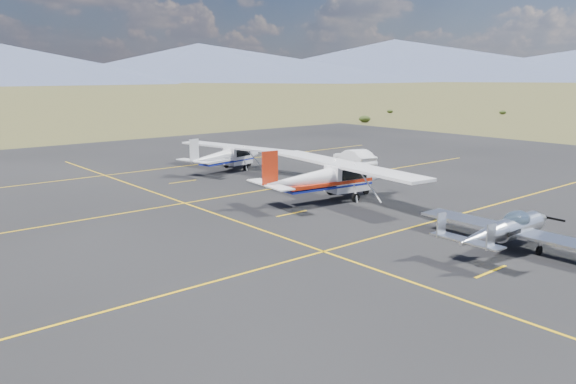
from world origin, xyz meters
name	(u,v)px	position (x,y,z in m)	size (l,w,h in m)	color
ground	(455,235)	(0.00, 0.00, 0.00)	(1600.00, 1600.00, 0.00)	#383D1C
apron	(341,207)	(0.00, 7.00, 0.00)	(72.00, 72.00, 0.02)	black
aircraft_low_wing	(508,229)	(-0.28, -2.55, 0.88)	(6.01, 8.41, 1.84)	silver
aircraft_cessna	(327,177)	(0.40, 8.50, 1.35)	(7.29, 12.08, 3.05)	white
aircraft_plain	(227,155)	(1.56, 20.16, 1.15)	(6.52, 10.23, 2.59)	silver
sedan	(354,158)	(9.96, 15.53, 0.68)	(1.41, 4.04, 1.33)	white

